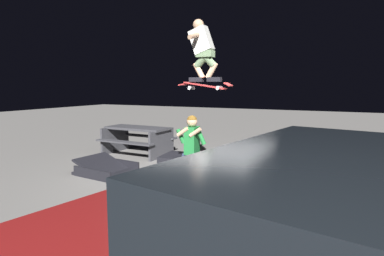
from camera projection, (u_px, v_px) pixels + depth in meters
name	position (u px, v px, depth m)	size (l,w,h in m)	color
ground_plane	(200.00, 181.00, 6.26)	(40.00, 40.00, 0.00)	slate
ledge_box_main	(212.00, 169.00, 6.24)	(2.00, 0.71, 0.46)	black
person_sitting_on_ledge	(190.00, 147.00, 5.90)	(0.60, 0.77, 1.30)	#2D3856
skateboard	(205.00, 86.00, 5.89)	(1.02, 0.21, 0.15)	#B72D2D
skater_airborne	(202.00, 48.00, 5.82)	(0.62, 0.89, 1.12)	black
kicker_ramp	(107.00, 170.00, 6.77)	(1.22, 1.04, 0.44)	black
picnic_table_back	(137.00, 136.00, 8.62)	(1.73, 1.38, 0.75)	#38383D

